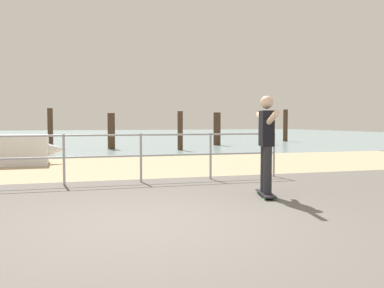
% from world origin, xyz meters
% --- Properties ---
extents(ground_plane, '(24.00, 10.00, 0.04)m').
position_xyz_m(ground_plane, '(0.00, -1.00, 0.00)').
color(ground_plane, '#605B56').
rests_on(ground_plane, ground).
extents(beach_strip, '(24.00, 6.00, 0.04)m').
position_xyz_m(beach_strip, '(0.00, 7.00, 0.00)').
color(beach_strip, tan).
rests_on(beach_strip, ground).
extents(sea_surface, '(72.00, 50.00, 0.04)m').
position_xyz_m(sea_surface, '(0.00, 35.00, 0.00)').
color(sea_surface, '#849EA3').
rests_on(sea_surface, ground).
extents(railing_fence, '(10.96, 0.05, 1.05)m').
position_xyz_m(railing_fence, '(-1.89, 3.60, 0.70)').
color(railing_fence, '#9EA0A5').
rests_on(railing_fence, ground).
extents(skateboard, '(0.39, 0.82, 0.08)m').
position_xyz_m(skateboard, '(2.22, 1.30, 0.07)').
color(skateboard, black).
rests_on(skateboard, ground).
extents(skateboarder, '(0.44, 1.42, 1.65)m').
position_xyz_m(skateboarder, '(2.22, 1.30, 1.02)').
color(skateboarder, '#26262B').
rests_on(skateboarder, skateboard).
extents(groyne_post_1, '(0.29, 0.29, 2.04)m').
position_xyz_m(groyne_post_1, '(-2.13, 18.56, 1.02)').
color(groyne_post_1, '#422D1E').
rests_on(groyne_post_1, ground).
extents(groyne_post_2, '(0.34, 0.34, 1.71)m').
position_xyz_m(groyne_post_2, '(0.79, 14.52, 0.85)').
color(groyne_post_2, '#422D1E').
rests_on(groyne_post_2, ground).
extents(groyne_post_3, '(0.24, 0.24, 1.78)m').
position_xyz_m(groyne_post_3, '(3.71, 12.89, 0.89)').
color(groyne_post_3, '#422D1E').
rests_on(groyne_post_3, ground).
extents(groyne_post_4, '(0.39, 0.39, 1.81)m').
position_xyz_m(groyne_post_4, '(6.64, 16.13, 0.90)').
color(groyne_post_4, '#422D1E').
rests_on(groyne_post_4, ground).
extents(groyne_post_5, '(0.32, 0.32, 1.68)m').
position_xyz_m(groyne_post_5, '(9.56, 16.19, 0.84)').
color(groyne_post_5, '#422D1E').
rests_on(groyne_post_5, ground).
extents(groyne_post_6, '(0.30, 0.30, 2.10)m').
position_xyz_m(groyne_post_6, '(12.48, 19.13, 1.05)').
color(groyne_post_6, '#422D1E').
rests_on(groyne_post_6, ground).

